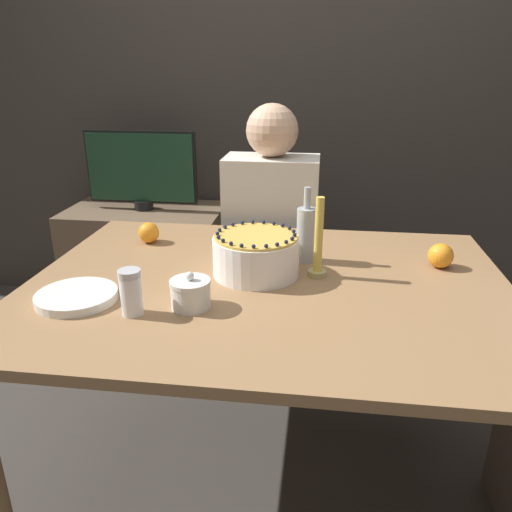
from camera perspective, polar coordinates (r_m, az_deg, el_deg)
ground_plane at (r=1.92m, az=1.15°, el=-23.73°), size 12.00×12.00×0.00m
wall_behind at (r=2.76m, az=4.90°, el=19.90°), size 8.00×0.05×2.60m
dining_table at (r=1.53m, az=1.33°, el=-6.43°), size 1.43×1.07×0.74m
cake at (r=1.52m, az=-0.00°, el=0.14°), size 0.26×0.26×0.14m
sugar_bowl at (r=1.33m, az=-7.49°, el=-4.25°), size 0.11×0.11×0.10m
sugar_shaker at (r=1.32m, az=-14.10°, el=-4.02°), size 0.06×0.06×0.12m
plate_stack at (r=1.46m, az=-19.81°, el=-4.37°), size 0.22×0.22×0.02m
candle at (r=1.51m, az=7.13°, el=1.20°), size 0.06×0.06×0.25m
bottle at (r=1.63m, az=5.72°, el=2.59°), size 0.06×0.06×0.25m
orange_fruit_0 at (r=1.85m, az=-12.15°, el=2.63°), size 0.07×0.07×0.07m
orange_fruit_1 at (r=1.69m, az=20.35°, el=0.04°), size 0.08×0.08×0.08m
orange_fruit_2 at (r=1.73m, az=0.34°, el=1.79°), size 0.07×0.07×0.07m
person_man_blue_shirt at (r=2.26m, az=1.69°, el=-0.36°), size 0.40×0.34×1.21m
side_cabinet at (r=2.84m, az=-12.15°, el=-0.88°), size 0.83×0.47×0.63m
tv_monitor at (r=2.69m, az=-12.99°, el=9.63°), size 0.59×0.10×0.41m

